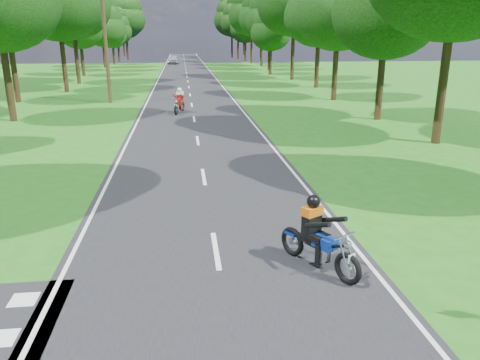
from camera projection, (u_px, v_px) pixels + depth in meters
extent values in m
plane|color=#1E5D15|center=(223.00, 296.00, 9.09)|extent=(160.00, 160.00, 0.00)
cube|color=black|center=(187.00, 77.00, 56.47)|extent=(7.00, 140.00, 0.02)
cube|color=silver|center=(216.00, 250.00, 10.97)|extent=(0.12, 2.00, 0.01)
cube|color=silver|center=(204.00, 177.00, 16.66)|extent=(0.12, 2.00, 0.01)
cube|color=silver|center=(198.00, 140.00, 22.35)|extent=(0.12, 2.00, 0.01)
cube|color=silver|center=(194.00, 119.00, 28.03)|extent=(0.12, 2.00, 0.01)
cube|color=silver|center=(192.00, 105.00, 33.72)|extent=(0.12, 2.00, 0.01)
cube|color=silver|center=(190.00, 95.00, 39.40)|extent=(0.12, 2.00, 0.01)
cube|color=silver|center=(189.00, 87.00, 45.09)|extent=(0.12, 2.00, 0.01)
cube|color=silver|center=(188.00, 81.00, 50.78)|extent=(0.12, 2.00, 0.01)
cube|color=silver|center=(187.00, 77.00, 56.46)|extent=(0.12, 2.00, 0.01)
cube|color=silver|center=(186.00, 73.00, 62.15)|extent=(0.12, 2.00, 0.01)
cube|color=silver|center=(186.00, 70.00, 67.84)|extent=(0.12, 2.00, 0.01)
cube|color=silver|center=(185.00, 67.00, 73.52)|extent=(0.12, 2.00, 0.01)
cube|color=silver|center=(185.00, 65.00, 79.21)|extent=(0.12, 2.00, 0.01)
cube|color=silver|center=(185.00, 63.00, 84.89)|extent=(0.12, 2.00, 0.01)
cube|color=silver|center=(184.00, 61.00, 90.58)|extent=(0.12, 2.00, 0.01)
cube|color=silver|center=(184.00, 59.00, 96.27)|extent=(0.12, 2.00, 0.01)
cube|color=silver|center=(184.00, 58.00, 101.95)|extent=(0.12, 2.00, 0.01)
cube|color=silver|center=(184.00, 57.00, 107.64)|extent=(0.12, 2.00, 0.01)
cube|color=silver|center=(184.00, 56.00, 113.33)|extent=(0.12, 2.00, 0.01)
cube|color=silver|center=(183.00, 55.00, 119.01)|extent=(0.12, 2.00, 0.01)
cube|color=silver|center=(159.00, 77.00, 56.08)|extent=(0.10, 140.00, 0.01)
cube|color=silver|center=(214.00, 76.00, 56.85)|extent=(0.10, 140.00, 0.01)
cube|color=silver|center=(1.00, 338.00, 7.78)|extent=(0.50, 0.50, 0.01)
cube|color=silver|center=(24.00, 300.00, 8.92)|extent=(0.50, 0.50, 0.01)
cylinder|color=black|center=(9.00, 87.00, 26.95)|extent=(0.40, 0.40, 3.91)
cylinder|color=black|center=(15.00, 76.00, 34.68)|extent=(0.40, 0.40, 3.79)
ellipsoid|color=black|center=(6.00, 10.00, 33.29)|extent=(6.64, 6.64, 5.64)
cylinder|color=black|center=(64.00, 67.00, 40.92)|extent=(0.40, 0.40, 4.32)
ellipsoid|color=black|center=(57.00, 2.00, 39.34)|extent=(7.56, 7.56, 6.42)
cylinder|color=black|center=(77.00, 62.00, 47.97)|extent=(0.40, 0.40, 4.40)
ellipsoid|color=black|center=(71.00, 6.00, 46.35)|extent=(7.71, 7.71, 6.55)
cylinder|color=black|center=(83.00, 63.00, 57.16)|extent=(0.40, 0.40, 3.20)
ellipsoid|color=black|center=(79.00, 29.00, 55.99)|extent=(5.60, 5.60, 4.76)
ellipsoid|color=black|center=(78.00, 15.00, 55.53)|extent=(4.80, 4.80, 4.08)
ellipsoid|color=black|center=(77.00, 1.00, 55.06)|extent=(3.60, 3.60, 3.06)
cylinder|color=black|center=(107.00, 59.00, 64.37)|extent=(0.40, 0.40, 3.22)
ellipsoid|color=black|center=(105.00, 29.00, 63.19)|extent=(5.64, 5.64, 4.79)
ellipsoid|color=black|center=(104.00, 17.00, 62.72)|extent=(4.83, 4.83, 4.11)
ellipsoid|color=black|center=(103.00, 4.00, 62.25)|extent=(3.62, 3.62, 3.08)
cylinder|color=black|center=(104.00, 56.00, 71.48)|extent=(0.40, 0.40, 3.61)
ellipsoid|color=black|center=(102.00, 25.00, 70.16)|extent=(6.31, 6.31, 5.37)
ellipsoid|color=black|center=(101.00, 13.00, 69.64)|extent=(5.41, 5.41, 4.60)
ellipsoid|color=black|center=(100.00, 0.00, 69.12)|extent=(4.06, 4.06, 3.45)
cylinder|color=black|center=(114.00, 57.00, 79.08)|extent=(0.40, 0.40, 2.67)
ellipsoid|color=black|center=(112.00, 36.00, 78.11)|extent=(4.67, 4.67, 3.97)
ellipsoid|color=black|center=(112.00, 28.00, 77.72)|extent=(4.00, 4.00, 3.40)
ellipsoid|color=black|center=(111.00, 20.00, 77.33)|extent=(3.00, 3.00, 2.55)
cylinder|color=black|center=(119.00, 53.00, 87.67)|extent=(0.40, 0.40, 3.09)
ellipsoid|color=black|center=(117.00, 32.00, 86.54)|extent=(5.40, 5.40, 4.59)
ellipsoid|color=black|center=(117.00, 23.00, 86.10)|extent=(4.63, 4.63, 3.93)
ellipsoid|color=black|center=(116.00, 15.00, 85.65)|extent=(3.47, 3.47, 2.95)
cylinder|color=black|center=(128.00, 48.00, 93.75)|extent=(0.40, 0.40, 4.48)
ellipsoid|color=black|center=(126.00, 19.00, 92.11)|extent=(7.84, 7.84, 6.66)
ellipsoid|color=black|center=(125.00, 8.00, 91.46)|extent=(6.72, 6.72, 5.71)
cylinder|color=black|center=(127.00, 48.00, 102.19)|extent=(0.40, 0.40, 4.09)
ellipsoid|color=black|center=(125.00, 24.00, 100.69)|extent=(7.16, 7.16, 6.09)
ellipsoid|color=black|center=(125.00, 14.00, 100.10)|extent=(6.14, 6.14, 5.22)
ellipsoid|color=black|center=(124.00, 4.00, 99.51)|extent=(4.61, 4.61, 3.92)
cylinder|color=black|center=(441.00, 94.00, 21.25)|extent=(0.40, 0.40, 4.56)
cylinder|color=black|center=(380.00, 90.00, 27.55)|extent=(0.40, 0.40, 3.49)
ellipsoid|color=black|center=(386.00, 13.00, 26.27)|extent=(6.12, 6.12, 5.20)
cylinder|color=black|center=(335.00, 76.00, 35.96)|extent=(0.40, 0.40, 3.69)
ellipsoid|color=black|center=(338.00, 13.00, 34.61)|extent=(6.46, 6.46, 5.49)
cylinder|color=black|center=(317.00, 68.00, 44.45)|extent=(0.40, 0.40, 3.74)
ellipsoid|color=black|center=(319.00, 16.00, 43.08)|extent=(6.55, 6.55, 5.57)
cylinder|color=black|center=(292.00, 59.00, 52.14)|extent=(0.40, 0.40, 4.64)
ellipsoid|color=black|center=(294.00, 4.00, 50.44)|extent=(8.12, 8.12, 6.91)
cylinder|color=black|center=(270.00, 63.00, 59.08)|extent=(0.40, 0.40, 2.91)
ellipsoid|color=black|center=(271.00, 33.00, 58.02)|extent=(5.09, 5.09, 4.33)
ellipsoid|color=black|center=(271.00, 21.00, 57.60)|extent=(4.36, 4.36, 3.71)
ellipsoid|color=black|center=(271.00, 9.00, 57.18)|extent=(3.27, 3.27, 2.78)
cylinder|color=black|center=(269.00, 56.00, 66.17)|extent=(0.40, 0.40, 3.88)
ellipsoid|color=black|center=(270.00, 21.00, 64.75)|extent=(6.78, 6.78, 5.77)
ellipsoid|color=black|center=(270.00, 6.00, 64.19)|extent=(5.81, 5.81, 4.94)
cylinder|color=black|center=(262.00, 53.00, 74.19)|extent=(0.40, 0.40, 4.18)
ellipsoid|color=black|center=(262.00, 19.00, 72.66)|extent=(7.31, 7.31, 6.21)
ellipsoid|color=black|center=(262.00, 5.00, 72.06)|extent=(6.27, 6.27, 5.33)
cylinder|color=black|center=(252.00, 50.00, 82.58)|extent=(0.40, 0.40, 4.63)
ellipsoid|color=black|center=(252.00, 16.00, 80.89)|extent=(8.11, 8.11, 6.89)
ellipsoid|color=black|center=(252.00, 2.00, 80.21)|extent=(6.95, 6.95, 5.91)
cylinder|color=black|center=(245.00, 52.00, 89.66)|extent=(0.40, 0.40, 3.36)
ellipsoid|color=black|center=(245.00, 29.00, 88.43)|extent=(5.88, 5.88, 5.00)
ellipsoid|color=black|center=(246.00, 20.00, 87.94)|extent=(5.04, 5.04, 4.29)
ellipsoid|color=black|center=(246.00, 11.00, 87.46)|extent=(3.78, 3.78, 3.21)
cylinder|color=black|center=(238.00, 49.00, 96.34)|extent=(0.40, 0.40, 4.09)
ellipsoid|color=black|center=(238.00, 23.00, 94.84)|extent=(7.15, 7.15, 6.08)
ellipsoid|color=black|center=(238.00, 13.00, 94.25)|extent=(6.13, 6.13, 5.21)
ellipsoid|color=black|center=(238.00, 2.00, 93.66)|extent=(4.60, 4.60, 3.91)
cylinder|color=black|center=(232.00, 47.00, 103.58)|extent=(0.40, 0.40, 4.48)
ellipsoid|color=black|center=(232.00, 21.00, 101.94)|extent=(7.84, 7.84, 6.66)
ellipsoid|color=black|center=(232.00, 10.00, 101.29)|extent=(6.72, 6.72, 5.71)
cylinder|color=black|center=(124.00, 48.00, 111.14)|extent=(0.40, 0.40, 3.84)
ellipsoid|color=black|center=(123.00, 27.00, 109.73)|extent=(6.72, 6.72, 5.71)
ellipsoid|color=black|center=(122.00, 18.00, 109.17)|extent=(5.76, 5.76, 4.90)
ellipsoid|color=black|center=(121.00, 10.00, 108.62)|extent=(4.32, 4.32, 3.67)
cylinder|color=black|center=(244.00, 46.00, 116.35)|extent=(0.40, 0.40, 4.16)
ellipsoid|color=black|center=(244.00, 25.00, 114.83)|extent=(7.28, 7.28, 6.19)
ellipsoid|color=black|center=(244.00, 16.00, 114.23)|extent=(6.24, 6.24, 5.30)
ellipsoid|color=black|center=(244.00, 7.00, 113.63)|extent=(4.68, 4.68, 3.98)
cylinder|color=black|center=(106.00, 50.00, 96.74)|extent=(0.40, 0.40, 3.52)
ellipsoid|color=black|center=(104.00, 28.00, 95.45)|extent=(6.16, 6.16, 5.24)
ellipsoid|color=black|center=(104.00, 20.00, 94.94)|extent=(5.28, 5.28, 4.49)
ellipsoid|color=black|center=(103.00, 11.00, 94.43)|extent=(3.96, 3.96, 3.37)
cylinder|color=black|center=(261.00, 47.00, 103.27)|extent=(0.40, 0.40, 4.48)
ellipsoid|color=black|center=(261.00, 21.00, 101.63)|extent=(7.84, 7.84, 6.66)
ellipsoid|color=black|center=(261.00, 10.00, 100.98)|extent=(6.72, 6.72, 5.71)
cylinder|color=#382616|center=(106.00, 47.00, 33.74)|extent=(0.26, 0.26, 8.00)
imported|color=silver|center=(173.00, 60.00, 81.00)|extent=(2.08, 4.35, 1.43)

